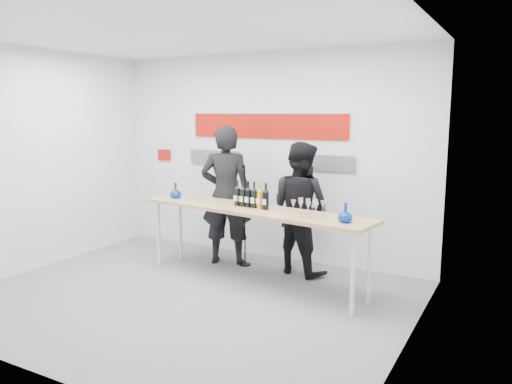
% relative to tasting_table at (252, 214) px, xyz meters
% --- Properties ---
extents(ground, '(5.00, 5.00, 0.00)m').
position_rel_tasting_table_xyz_m(ground, '(-0.40, -0.84, -0.89)').
color(ground, slate).
rests_on(ground, ground).
extents(back_wall, '(5.00, 0.04, 3.00)m').
position_rel_tasting_table_xyz_m(back_wall, '(-0.40, 1.16, 0.61)').
color(back_wall, silver).
rests_on(back_wall, ground).
extents(signage, '(3.38, 0.02, 0.79)m').
position_rel_tasting_table_xyz_m(signage, '(-0.45, 1.13, 0.92)').
color(signage, '#A01206').
rests_on(signage, back_wall).
extents(tasting_table, '(3.26, 1.08, 0.96)m').
position_rel_tasting_table_xyz_m(tasting_table, '(0.00, 0.00, 0.00)').
color(tasting_table, tan).
rests_on(tasting_table, ground).
extents(wine_bottles, '(0.53, 0.15, 0.33)m').
position_rel_tasting_table_xyz_m(wine_bottles, '(-0.03, 0.03, 0.24)').
color(wine_bottles, black).
rests_on(wine_bottles, tasting_table).
extents(decanter_left, '(0.16, 0.16, 0.21)m').
position_rel_tasting_table_xyz_m(decanter_left, '(-1.30, 0.13, 0.18)').
color(decanter_left, navy).
rests_on(decanter_left, tasting_table).
extents(decanter_right, '(0.16, 0.16, 0.21)m').
position_rel_tasting_table_xyz_m(decanter_right, '(1.29, -0.23, 0.18)').
color(decanter_right, navy).
rests_on(decanter_right, tasting_table).
extents(glasses_left, '(0.28, 0.25, 0.18)m').
position_rel_tasting_table_xyz_m(glasses_left, '(-0.95, 0.13, 0.16)').
color(glasses_left, silver).
rests_on(glasses_left, tasting_table).
extents(glasses_right, '(0.38, 0.26, 0.18)m').
position_rel_tasting_table_xyz_m(glasses_right, '(0.80, -0.11, 0.16)').
color(glasses_right, silver).
rests_on(glasses_right, tasting_table).
extents(presenter_left, '(0.84, 0.70, 1.98)m').
position_rel_tasting_table_xyz_m(presenter_left, '(-0.73, 0.55, 0.10)').
color(presenter_left, black).
rests_on(presenter_left, ground).
extents(presenter_right, '(1.00, 0.87, 1.76)m').
position_rel_tasting_table_xyz_m(presenter_right, '(0.36, 0.66, -0.01)').
color(presenter_right, black).
rests_on(presenter_right, ground).
extents(mic_stand, '(0.17, 0.17, 1.44)m').
position_rel_tasting_table_xyz_m(mic_stand, '(-0.43, 0.57, -0.45)').
color(mic_stand, black).
rests_on(mic_stand, ground).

